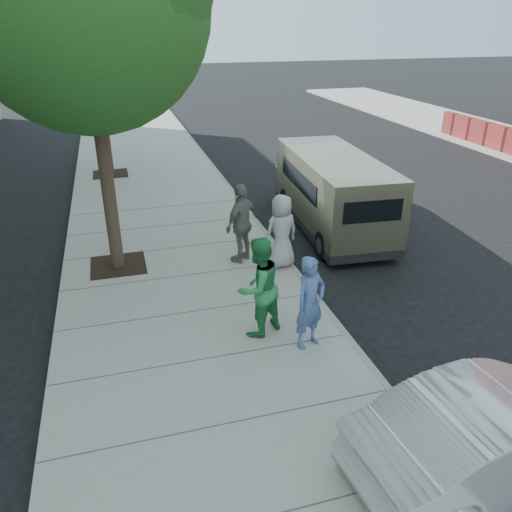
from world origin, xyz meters
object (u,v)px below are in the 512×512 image
object	(u,v)px
person_striped_polo	(242,223)
sedan	(500,431)
person_officer	(310,303)
person_green_shirt	(258,287)
parking_meter	(282,223)
van	(332,191)
person_gray_shirt	(281,231)
tree_far	(93,28)

from	to	relation	value
person_striped_polo	sedan	bearing A→B (deg)	65.21
sedan	person_officer	size ratio (longest dim) A/B	2.38
person_green_shirt	parking_meter	bearing A→B (deg)	-143.93
parking_meter	van	size ratio (longest dim) A/B	0.24
parking_meter	sedan	size ratio (longest dim) A/B	0.35
parking_meter	person_striped_polo	world-z (taller)	person_striped_polo
person_striped_polo	parking_meter	bearing A→B (deg)	115.69
parking_meter	person_gray_shirt	distance (m)	0.20
tree_far	person_gray_shirt	xyz separation A→B (m)	(3.45, -8.61, -3.91)
tree_far	parking_meter	xyz separation A→B (m)	(3.50, -8.49, -3.77)
person_green_shirt	person_gray_shirt	distance (m)	2.67
van	person_green_shirt	distance (m)	5.56
parking_meter	van	xyz separation A→B (m)	(2.06, 1.96, -0.06)
tree_far	van	distance (m)	9.39
van	person_striped_polo	world-z (taller)	van
parking_meter	van	world-z (taller)	van
person_striped_polo	person_gray_shirt	bearing A→B (deg)	107.14
van	person_gray_shirt	bearing A→B (deg)	-131.18
tree_far	person_striped_polo	distance (m)	9.36
parking_meter	van	bearing A→B (deg)	52.17
van	sedan	bearing A→B (deg)	-95.14
person_gray_shirt	person_striped_polo	world-z (taller)	person_striped_polo
sedan	person_green_shirt	xyz separation A→B (m)	(-2.01, 3.54, 0.41)
sedan	person_officer	bearing A→B (deg)	18.13
person_officer	person_green_shirt	world-z (taller)	person_green_shirt
parking_meter	person_striped_polo	distance (m)	0.89
van	sedan	xyz separation A→B (m)	(-1.31, -8.00, -0.42)
van	person_gray_shirt	distance (m)	2.96
van	person_gray_shirt	xyz separation A→B (m)	(-2.11, -2.08, -0.08)
person_green_shirt	person_gray_shirt	size ratio (longest dim) A/B	1.09
person_green_shirt	person_striped_polo	world-z (taller)	person_striped_polo
person_green_shirt	person_striped_polo	bearing A→B (deg)	-126.34
person_striped_polo	tree_far	bearing A→B (deg)	-109.81
parking_meter	person_officer	xyz separation A→B (m)	(-0.56, -3.09, -0.16)
sedan	person_green_shirt	world-z (taller)	person_green_shirt
parking_meter	person_officer	size ratio (longest dim) A/B	0.82
person_green_shirt	person_gray_shirt	bearing A→B (deg)	-144.18
van	person_officer	world-z (taller)	van
person_gray_shirt	tree_far	bearing A→B (deg)	-81.04
person_green_shirt	van	bearing A→B (deg)	-153.80
person_officer	person_striped_polo	size ratio (longest dim) A/B	0.90
sedan	person_officer	distance (m)	3.24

